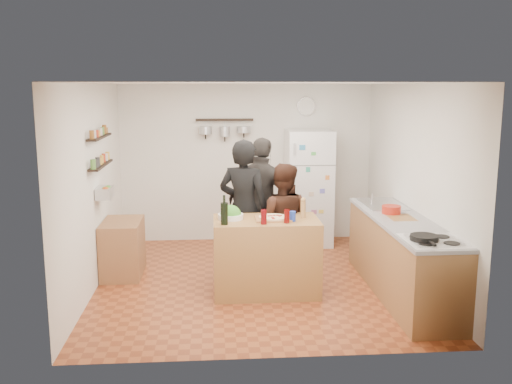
{
  "coord_description": "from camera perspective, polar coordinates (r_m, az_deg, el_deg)",
  "views": [
    {
      "loc": [
        -0.53,
        -6.96,
        2.46
      ],
      "look_at": [
        0.0,
        0.1,
        1.15
      ],
      "focal_mm": 40.0,
      "sensor_mm": 36.0,
      "label": 1
    }
  ],
  "objects": [
    {
      "name": "pepper_mill",
      "position": [
        6.85,
        4.74,
        -1.77
      ],
      "size": [
        0.06,
        0.06,
        0.2
      ],
      "primitive_type": "cylinder",
      "color": "#A07543",
      "rests_on": "prep_island"
    },
    {
      "name": "spice_shelf_lower",
      "position": [
        7.35,
        -15.25,
        2.62
      ],
      "size": [
        0.12,
        1.0,
        0.02
      ],
      "primitive_type": "cube",
      "color": "black",
      "rests_on": "left_wall"
    },
    {
      "name": "salt_canister",
      "position": [
        6.68,
        3.69,
        -2.44
      ],
      "size": [
        0.07,
        0.07,
        0.12
      ],
      "primitive_type": "cylinder",
      "color": "#1C359B",
      "rests_on": "prep_island"
    },
    {
      "name": "wine_bottle",
      "position": [
        6.5,
        -3.19,
        -2.18
      ],
      "size": [
        0.08,
        0.08,
        0.25
      ],
      "primitive_type": "cylinder",
      "color": "black",
      "rests_on": "prep_island"
    },
    {
      "name": "counter_run",
      "position": [
        7.08,
        14.36,
        -6.36
      ],
      "size": [
        0.63,
        2.63,
        0.9
      ],
      "primitive_type": "cube",
      "color": "#9E7042",
      "rests_on": "floor"
    },
    {
      "name": "person_back",
      "position": [
        7.79,
        0.64,
        -1.11
      ],
      "size": [
        1.11,
        0.95,
        1.79
      ],
      "primitive_type": "imported",
      "rotation": [
        0.0,
        0.0,
        2.55
      ],
      "color": "#282524",
      "rests_on": "floor"
    },
    {
      "name": "pizza",
      "position": [
        6.75,
        1.72,
        -2.53
      ],
      "size": [
        0.34,
        0.34,
        0.02
      ],
      "primitive_type": "cylinder",
      "color": "beige",
      "rests_on": "pizza_board"
    },
    {
      "name": "wine_glass_far",
      "position": [
        6.59,
        3.1,
        -2.44
      ],
      "size": [
        0.06,
        0.06,
        0.16
      ],
      "primitive_type": "cylinder",
      "color": "#520807",
      "rests_on": "prep_island"
    },
    {
      "name": "sink",
      "position": [
        7.75,
        12.53,
        -1.27
      ],
      "size": [
        0.5,
        0.8,
        0.03
      ],
      "primitive_type": "cube",
      "color": "silver",
      "rests_on": "counter_run"
    },
    {
      "name": "wall_clock",
      "position": [
        9.16,
        5.06,
        8.51
      ],
      "size": [
        0.3,
        0.03,
        0.3
      ],
      "primitive_type": "cylinder",
      "rotation": [
        1.57,
        0.0,
        0.0
      ],
      "color": "silver",
      "rests_on": "back_wall"
    },
    {
      "name": "cutting_board",
      "position": [
        7.04,
        14.29,
        -2.56
      ],
      "size": [
        0.3,
        0.4,
        0.02
      ],
      "primitive_type": "cube",
      "color": "olive",
      "rests_on": "counter_run"
    },
    {
      "name": "pot_rack",
      "position": [
        8.97,
        -3.16,
        7.22
      ],
      "size": [
        0.9,
        0.04,
        0.04
      ],
      "primitive_type": "cube",
      "color": "black",
      "rests_on": "back_wall"
    },
    {
      "name": "fridge",
      "position": [
        8.97,
        5.27,
        0.43
      ],
      "size": [
        0.7,
        0.68,
        1.8
      ],
      "primitive_type": "cube",
      "color": "white",
      "rests_on": "floor"
    },
    {
      "name": "wine_glass_near",
      "position": [
        6.52,
        0.78,
        -2.52
      ],
      "size": [
        0.07,
        0.07,
        0.17
      ],
      "primitive_type": "cylinder",
      "color": "#55070A",
      "rests_on": "prep_island"
    },
    {
      "name": "produce_basket",
      "position": [
        7.4,
        -14.89,
        -0.06
      ],
      "size": [
        0.18,
        0.35,
        0.14
      ],
      "primitive_type": "cube",
      "color": "silver",
      "rests_on": "left_wall"
    },
    {
      "name": "person_center",
      "position": [
        7.29,
        2.64,
        -3.04
      ],
      "size": [
        0.86,
        0.75,
        1.52
      ],
      "primitive_type": "imported",
      "rotation": [
        0.0,
        0.0,
        2.87
      ],
      "color": "black",
      "rests_on": "floor"
    },
    {
      "name": "person_left",
      "position": [
        7.34,
        -1.23,
        -1.73
      ],
      "size": [
        0.78,
        0.65,
        1.81
      ],
      "primitive_type": "imported",
      "rotation": [
        0.0,
        0.0,
        2.75
      ],
      "color": "black",
      "rests_on": "floor"
    },
    {
      "name": "salad_bowl",
      "position": [
        6.79,
        -2.55,
        -2.46
      ],
      "size": [
        0.3,
        0.3,
        0.06
      ],
      "primitive_type": "cylinder",
      "color": "silver",
      "rests_on": "prep_island"
    },
    {
      "name": "room_shell",
      "position": [
        7.46,
        -0.17,
        1.16
      ],
      "size": [
        4.2,
        4.2,
        4.2
      ],
      "color": "brown",
      "rests_on": "ground"
    },
    {
      "name": "red_bowl",
      "position": [
        7.22,
        13.38,
        -1.72
      ],
      "size": [
        0.23,
        0.23,
        0.1
      ],
      "primitive_type": "cylinder",
      "color": "#AF2214",
      "rests_on": "counter_run"
    },
    {
      "name": "side_table",
      "position": [
        7.74,
        -13.18,
        -5.49
      ],
      "size": [
        0.5,
        0.8,
        0.73
      ],
      "primitive_type": "cube",
      "color": "#9D6B41",
      "rests_on": "floor"
    },
    {
      "name": "spice_shelf_upper",
      "position": [
        7.32,
        -15.38,
        5.33
      ],
      "size": [
        0.12,
        1.0,
        0.02
      ],
      "primitive_type": "cube",
      "color": "black",
      "rests_on": "left_wall"
    },
    {
      "name": "skillet",
      "position": [
        6.06,
        16.48,
        -4.41
      ],
      "size": [
        0.29,
        0.29,
        0.06
      ],
      "primitive_type": "cylinder",
      "color": "black",
      "rests_on": "stove_top"
    },
    {
      "name": "stove_top",
      "position": [
        6.09,
        17.39,
        -4.74
      ],
      "size": [
        0.6,
        0.62,
        0.02
      ],
      "primitive_type": "cube",
      "color": "white",
      "rests_on": "counter_run"
    },
    {
      "name": "pizza_board",
      "position": [
        6.76,
        1.72,
        -2.69
      ],
      "size": [
        0.42,
        0.34,
        0.02
      ],
      "primitive_type": "cube",
      "color": "#925F35",
      "rests_on": "prep_island"
    },
    {
      "name": "prep_island",
      "position": [
        6.89,
        1.01,
        -6.43
      ],
      "size": [
        1.25,
        0.72,
        0.91
      ],
      "primitive_type": "cube",
      "color": "#A06D3A",
      "rests_on": "floor"
    }
  ]
}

